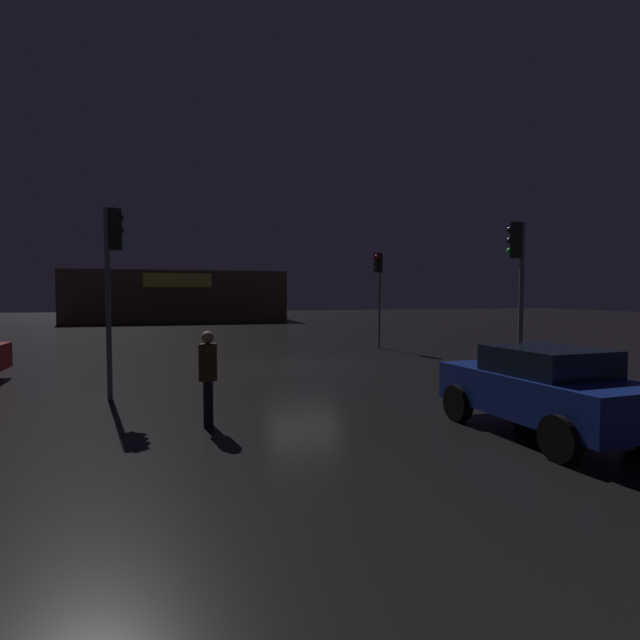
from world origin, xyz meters
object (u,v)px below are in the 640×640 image
object	(u,v)px
store_building	(179,296)
pedestrian	(208,371)
car_near	(543,389)
traffic_signal_cross_left	(378,275)
traffic_signal_main	(112,258)
traffic_signal_opposite	(517,266)

from	to	relation	value
store_building	pedestrian	bearing A→B (deg)	-88.50
car_near	pedestrian	bearing A→B (deg)	159.92
traffic_signal_cross_left	car_near	size ratio (longest dim) A/B	1.11
traffic_signal_main	traffic_signal_cross_left	world-z (taller)	traffic_signal_main
traffic_signal_main	traffic_signal_cross_left	distance (m)	13.38
traffic_signal_main	traffic_signal_opposite	xyz separation A→B (m)	(10.52, -0.78, -0.06)
car_near	pedestrian	size ratio (longest dim) A/B	2.19
traffic_signal_opposite	traffic_signal_cross_left	world-z (taller)	traffic_signal_opposite
traffic_signal_main	pedestrian	distance (m)	4.38
traffic_signal_main	car_near	xyz separation A→B (m)	(7.74, -5.22, -2.51)
traffic_signal_cross_left	pedestrian	size ratio (longest dim) A/B	2.44
traffic_signal_main	car_near	size ratio (longest dim) A/B	1.14
store_building	car_near	distance (m)	42.56
traffic_signal_opposite	car_near	xyz separation A→B (m)	(-2.79, -4.44, -2.46)
store_building	pedestrian	xyz separation A→B (m)	(1.05, -39.91, -1.29)
traffic_signal_opposite	pedestrian	bearing A→B (deg)	-164.44
pedestrian	traffic_signal_opposite	bearing A→B (deg)	15.56
pedestrian	car_near	bearing A→B (deg)	-20.08
store_building	traffic_signal_cross_left	bearing A→B (deg)	-71.84
pedestrian	store_building	bearing A→B (deg)	91.50
traffic_signal_main	traffic_signal_cross_left	size ratio (longest dim) A/B	1.02
traffic_signal_main	traffic_signal_opposite	world-z (taller)	traffic_signal_main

